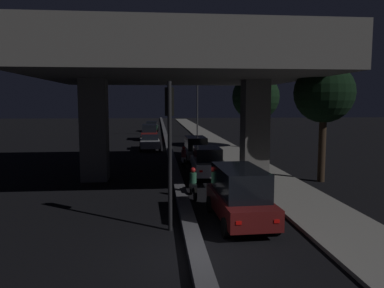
# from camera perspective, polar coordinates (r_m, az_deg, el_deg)

# --- Properties ---
(ground_plane) EXTENTS (200.00, 200.00, 0.00)m
(ground_plane) POSITION_cam_1_polar(r_m,az_deg,el_deg) (10.93, 0.81, -17.23)
(ground_plane) COLOR black
(median_divider) EXTENTS (0.53, 126.00, 0.28)m
(median_divider) POSITION_cam_1_polar(r_m,az_deg,el_deg) (45.18, -3.93, 0.88)
(median_divider) COLOR #4C4C51
(median_divider) RESTS_ON ground_plane
(sidewalk_right) EXTENTS (2.97, 126.00, 0.13)m
(sidewalk_right) POSITION_cam_1_polar(r_m,az_deg,el_deg) (38.74, 4.14, -0.12)
(sidewalk_right) COLOR gray
(sidewalk_right) RESTS_ON ground_plane
(elevated_overpass) EXTENTS (14.89, 13.90, 8.61)m
(elevated_overpass) POSITION_cam_1_polar(r_m,az_deg,el_deg) (21.51, -2.48, 12.01)
(elevated_overpass) COLOR #5B5956
(elevated_overpass) RESTS_ON ground_plane
(traffic_light_left_of_median) EXTENTS (0.30, 0.49, 5.08)m
(traffic_light_left_of_median) POSITION_cam_1_polar(r_m,az_deg,el_deg) (12.62, -3.44, 2.17)
(traffic_light_left_of_median) COLOR black
(traffic_light_left_of_median) RESTS_ON ground_plane
(street_lamp) EXTENTS (2.33, 0.32, 8.86)m
(street_lamp) POSITION_cam_1_polar(r_m,az_deg,el_deg) (47.80, 0.47, 7.24)
(street_lamp) COLOR #2D2D30
(street_lamp) RESTS_ON ground_plane
(car_dark_red_lead) EXTENTS (2.02, 4.37, 2.02)m
(car_dark_red_lead) POSITION_cam_1_polar(r_m,az_deg,el_deg) (13.86, 7.28, -7.60)
(car_dark_red_lead) COLOR #591414
(car_dark_red_lead) RESTS_ON ground_plane
(car_white_second) EXTENTS (1.86, 4.03, 1.77)m
(car_white_second) POSITION_cam_1_polar(r_m,az_deg,el_deg) (22.14, 2.32, -2.73)
(car_white_second) COLOR silver
(car_white_second) RESTS_ON ground_plane
(car_silver_third) EXTENTS (1.85, 4.00, 1.81)m
(car_silver_third) POSITION_cam_1_polar(r_m,az_deg,el_deg) (28.40, 0.58, -0.62)
(car_silver_third) COLOR gray
(car_silver_third) RESTS_ON ground_plane
(car_white_lead_oncoming) EXTENTS (2.05, 4.51, 1.37)m
(car_white_lead_oncoming) POSITION_cam_1_polar(r_m,az_deg,el_deg) (35.24, -6.44, 0.28)
(car_white_lead_oncoming) COLOR silver
(car_white_lead_oncoming) RESTS_ON ground_plane
(car_dark_red_second_oncoming) EXTENTS (2.09, 4.38, 1.84)m
(car_dark_red_second_oncoming) POSITION_cam_1_polar(r_m,az_deg,el_deg) (44.95, -6.54, 1.88)
(car_dark_red_second_oncoming) COLOR #591414
(car_dark_red_second_oncoming) RESTS_ON ground_plane
(car_dark_green_third_oncoming) EXTENTS (2.08, 4.50, 1.56)m
(car_dark_green_third_oncoming) POSITION_cam_1_polar(r_m,az_deg,el_deg) (58.20, -6.13, 2.74)
(car_dark_green_third_oncoming) COLOR black
(car_dark_green_third_oncoming) RESTS_ON ground_plane
(motorcycle_black_filtering_near) EXTENTS (0.33, 1.94, 1.42)m
(motorcycle_black_filtering_near) POSITION_cam_1_polar(r_m,az_deg,el_deg) (17.34, 0.17, -6.25)
(motorcycle_black_filtering_near) COLOR black
(motorcycle_black_filtering_near) RESTS_ON ground_plane
(motorcycle_white_filtering_mid) EXTENTS (0.33, 1.92, 1.45)m
(motorcycle_white_filtering_mid) POSITION_cam_1_polar(r_m,az_deg,el_deg) (25.47, -1.27, -2.20)
(motorcycle_white_filtering_mid) COLOR black
(motorcycle_white_filtering_mid) RESTS_ON ground_plane
(pedestrian_on_sidewalk) EXTENTS (0.36, 0.36, 1.65)m
(pedestrian_on_sidewalk) POSITION_cam_1_polar(r_m,az_deg,el_deg) (24.45, 9.93, -1.84)
(pedestrian_on_sidewalk) COLOR black
(pedestrian_on_sidewalk) RESTS_ON sidewalk_right
(roadside_tree_kerbside_near) EXTENTS (3.27, 3.27, 6.55)m
(roadside_tree_kerbside_near) POSITION_cam_1_polar(r_m,az_deg,el_deg) (21.76, 19.48, 7.24)
(roadside_tree_kerbside_near) COLOR #2D2116
(roadside_tree_kerbside_near) RESTS_ON ground_plane
(roadside_tree_kerbside_mid) EXTENTS (4.43, 4.43, 7.16)m
(roadside_tree_kerbside_mid) POSITION_cam_1_polar(r_m,az_deg,el_deg) (35.95, 9.68, 7.08)
(roadside_tree_kerbside_mid) COLOR #2D2116
(roadside_tree_kerbside_mid) RESTS_ON ground_plane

